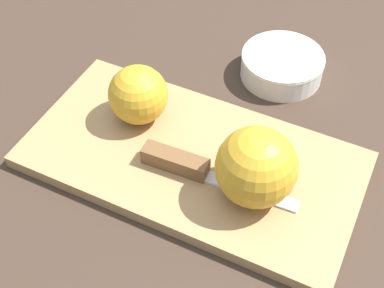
{
  "coord_description": "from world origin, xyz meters",
  "views": [
    {
      "loc": [
        0.16,
        -0.38,
        0.5
      ],
      "look_at": [
        0.0,
        0.0,
        0.04
      ],
      "focal_mm": 50.0,
      "sensor_mm": 36.0,
      "label": 1
    }
  ],
  "objects_px": {
    "apple_half_right": "(256,167)",
    "knife": "(185,165)",
    "apple_half_left": "(138,95)",
    "bowl": "(282,64)"
  },
  "relations": [
    {
      "from": "apple_half_left",
      "to": "bowl",
      "type": "bearing_deg",
      "value": 14.71
    },
    {
      "from": "apple_half_left",
      "to": "bowl",
      "type": "xyz_separation_m",
      "value": [
        0.14,
        0.16,
        -0.03
      ]
    },
    {
      "from": "apple_half_left",
      "to": "apple_half_right",
      "type": "distance_m",
      "value": 0.18
    },
    {
      "from": "apple_half_right",
      "to": "knife",
      "type": "height_order",
      "value": "apple_half_right"
    },
    {
      "from": "apple_half_left",
      "to": "bowl",
      "type": "relative_size",
      "value": 0.64
    },
    {
      "from": "bowl",
      "to": "knife",
      "type": "bearing_deg",
      "value": -102.44
    },
    {
      "from": "apple_half_right",
      "to": "apple_half_left",
      "type": "bearing_deg",
      "value": -117.83
    },
    {
      "from": "apple_half_left",
      "to": "bowl",
      "type": "distance_m",
      "value": 0.22
    },
    {
      "from": "apple_half_right",
      "to": "knife",
      "type": "xyz_separation_m",
      "value": [
        -0.08,
        -0.0,
        -0.03
      ]
    },
    {
      "from": "knife",
      "to": "bowl",
      "type": "relative_size",
      "value": 1.63
    }
  ]
}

